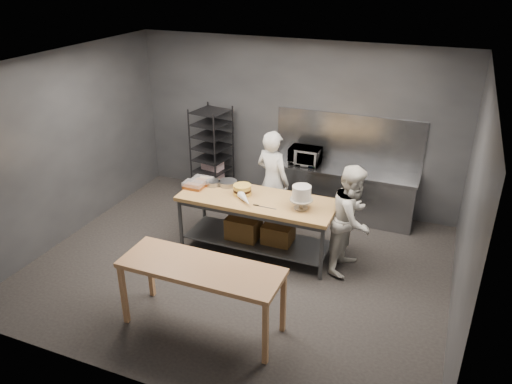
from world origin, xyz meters
TOP-DOWN VIEW (x-y plane):
  - ground at (0.00, 0.00)m, footprint 6.00×6.00m
  - back_wall at (0.00, 2.50)m, footprint 6.00×0.04m
  - work_table at (0.09, 0.51)m, footprint 2.40×0.90m
  - near_counter at (0.13, -1.41)m, footprint 2.00×0.70m
  - back_counter at (1.00, 2.18)m, footprint 2.60×0.60m
  - splashback_panel at (1.00, 2.48)m, footprint 2.60×0.02m
  - speed_rack at (-1.49, 2.10)m, footprint 0.69×0.73m
  - chef_behind at (0.03, 1.31)m, footprint 0.73×0.60m
  - chef_right at (1.53, 0.59)m, footprint 0.73×0.88m
  - microwave at (0.32, 2.18)m, footprint 0.54×0.37m
  - frosted_cake_stand at (0.80, 0.44)m, footprint 0.34×0.34m
  - layer_cake at (-0.18, 0.55)m, footprint 0.28×0.28m
  - cake_pans at (-0.62, 0.75)m, footprint 0.49×0.36m
  - piping_bag at (-0.02, 0.30)m, footprint 0.35×0.36m
  - offset_spatula at (0.24, 0.28)m, footprint 0.36×0.02m
  - pastry_clamshells at (-0.96, 0.57)m, footprint 0.36×0.42m

SIDE VIEW (x-z plane):
  - ground at x=0.00m, z-range 0.00..0.00m
  - back_counter at x=1.00m, z-range 0.00..0.90m
  - work_table at x=0.09m, z-range 0.11..1.03m
  - near_counter at x=0.13m, z-range 0.36..1.26m
  - chef_right at x=1.53m, z-range 0.00..1.64m
  - speed_rack at x=-1.49m, z-range -0.02..1.73m
  - chef_behind at x=0.03m, z-range 0.00..1.74m
  - offset_spatula at x=0.24m, z-range 0.92..0.93m
  - cake_pans at x=-0.62m, z-range 0.92..1.00m
  - pastry_clamshells at x=-0.96m, z-range 0.92..1.03m
  - piping_bag at x=-0.02m, z-range 0.92..1.04m
  - layer_cake at x=-0.18m, z-range 0.92..1.08m
  - microwave at x=0.32m, z-range 0.90..1.20m
  - frosted_cake_stand at x=0.80m, z-range 0.97..1.33m
  - splashback_panel at x=1.00m, z-range 0.90..1.80m
  - back_wall at x=0.00m, z-range 0.00..3.00m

